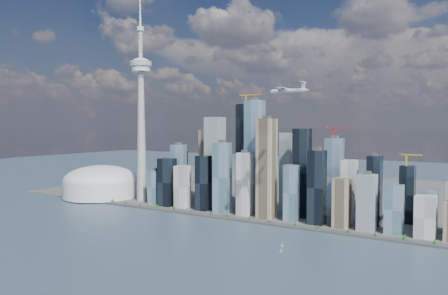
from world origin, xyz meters
The scene contains 10 objects.
ground centered at (0.00, 0.00, 0.00)m, with size 4000.00×4000.00×0.00m, color #304355.
seawall centered at (0.00, 250.00, 2.00)m, with size 1100.00×22.00×4.00m, color #383838.
land centered at (0.00, 700.00, 1.50)m, with size 1400.00×900.00×3.00m, color #4C4C47.
shoreline_trees centered at (0.00, 250.00, 8.78)m, with size 960.53×7.20×8.80m.
skyscraper_cluster centered at (59.61, 336.82, 84.82)m, with size 736.00×142.00×272.34m.
needle_tower centered at (-300.00, 310.00, 235.84)m, with size 56.00×56.00×550.50m.
dome_stadium centered at (-440.00, 300.00, 39.44)m, with size 200.00×200.00×86.00m.
airplane centered at (161.33, 181.49, 260.46)m, with size 74.57×65.79×18.25m.
sailboat_west centered at (180.67, 116.32, 3.10)m, with size 6.92×3.57×9.67m.
sailboat_east centered at (192.01, 85.89, 2.73)m, with size 6.07×3.24×8.51m.
Camera 1 is at (468.41, -534.61, 199.96)m, focal length 35.00 mm.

